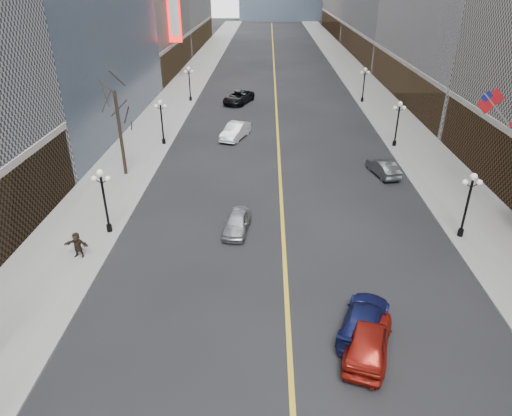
# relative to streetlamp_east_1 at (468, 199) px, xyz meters

# --- Properties ---
(sidewalk_east) EXTENTS (6.00, 230.00, 0.15)m
(sidewalk_east) POSITION_rel_streetlamp_east_1_xyz_m (2.20, 40.00, -2.83)
(sidewalk_east) COLOR gray
(sidewalk_east) RESTS_ON ground
(sidewalk_west) EXTENTS (6.00, 230.00, 0.15)m
(sidewalk_west) POSITION_rel_streetlamp_east_1_xyz_m (-25.80, 40.00, -2.83)
(sidewalk_west) COLOR gray
(sidewalk_west) RESTS_ON ground
(lane_line) EXTENTS (0.25, 200.00, 0.02)m
(lane_line) POSITION_rel_streetlamp_east_1_xyz_m (-11.80, 50.00, -2.89)
(lane_line) COLOR gold
(lane_line) RESTS_ON ground
(streetlamp_east_1) EXTENTS (1.26, 0.44, 4.52)m
(streetlamp_east_1) POSITION_rel_streetlamp_east_1_xyz_m (0.00, 0.00, 0.00)
(streetlamp_east_1) COLOR black
(streetlamp_east_1) RESTS_ON sidewalk_east
(streetlamp_east_2) EXTENTS (1.26, 0.44, 4.52)m
(streetlamp_east_2) POSITION_rel_streetlamp_east_1_xyz_m (0.00, 18.00, 0.00)
(streetlamp_east_2) COLOR black
(streetlamp_east_2) RESTS_ON sidewalk_east
(streetlamp_east_3) EXTENTS (1.26, 0.44, 4.52)m
(streetlamp_east_3) POSITION_rel_streetlamp_east_1_xyz_m (0.00, 36.00, 0.00)
(streetlamp_east_3) COLOR black
(streetlamp_east_3) RESTS_ON sidewalk_east
(streetlamp_west_1) EXTENTS (1.26, 0.44, 4.52)m
(streetlamp_west_1) POSITION_rel_streetlamp_east_1_xyz_m (-23.60, 0.00, 0.00)
(streetlamp_west_1) COLOR black
(streetlamp_west_1) RESTS_ON sidewalk_west
(streetlamp_west_2) EXTENTS (1.26, 0.44, 4.52)m
(streetlamp_west_2) POSITION_rel_streetlamp_east_1_xyz_m (-23.60, 18.00, 0.00)
(streetlamp_west_2) COLOR black
(streetlamp_west_2) RESTS_ON sidewalk_west
(streetlamp_west_3) EXTENTS (1.26, 0.44, 4.52)m
(streetlamp_west_3) POSITION_rel_streetlamp_east_1_xyz_m (-23.60, 36.00, 0.00)
(streetlamp_west_3) COLOR black
(streetlamp_west_3) RESTS_ON sidewalk_west
(flag_5) EXTENTS (2.87, 0.12, 2.87)m
(flag_5) POSITION_rel_streetlamp_east_1_xyz_m (3.51, 7.00, 4.39)
(flag_5) COLOR #B2B2B7
(flag_5) RESTS_ON ground
(theatre_marquee) EXTENTS (2.00, 0.55, 12.00)m
(theatre_marquee) POSITION_rel_streetlamp_east_1_xyz_m (-27.68, 50.00, 9.10)
(theatre_marquee) COLOR red
(theatre_marquee) RESTS_ON ground
(tree_west_far) EXTENTS (3.60, 3.60, 7.92)m
(tree_west_far) POSITION_rel_streetlamp_east_1_xyz_m (-25.30, 10.00, 3.34)
(tree_west_far) COLOR #2D231C
(tree_west_far) RESTS_ON sidewalk_west
(car_nb_near) EXTENTS (2.05, 4.15, 1.36)m
(car_nb_near) POSITION_rel_streetlamp_east_1_xyz_m (-14.96, 0.53, -2.22)
(car_nb_near) COLOR #9B9DA2
(car_nb_near) RESTS_ON ground
(car_nb_mid) EXTENTS (3.22, 5.28, 1.64)m
(car_nb_mid) POSITION_rel_streetlamp_east_1_xyz_m (-16.36, 20.28, -2.08)
(car_nb_mid) COLOR silver
(car_nb_mid) RESTS_ON ground
(car_nb_far) EXTENTS (4.57, 6.39, 1.62)m
(car_nb_far) POSITION_rel_streetlamp_east_1_xyz_m (-16.92, 35.21, -2.09)
(car_nb_far) COLOR black
(car_nb_far) RESTS_ON ground
(car_sb_near) EXTENTS (3.61, 5.21, 1.40)m
(car_sb_near) POSITION_rel_streetlamp_east_1_xyz_m (-8.13, -9.19, -2.20)
(car_sb_near) COLOR #151B50
(car_sb_near) RESTS_ON ground
(car_sb_mid) EXTENTS (3.30, 5.16, 1.64)m
(car_sb_mid) POSITION_rel_streetlamp_east_1_xyz_m (-8.21, -10.60, -2.08)
(car_sb_mid) COLOR maroon
(car_sb_mid) RESTS_ON ground
(car_sb_far) EXTENTS (2.39, 4.39, 1.37)m
(car_sb_far) POSITION_rel_streetlamp_east_1_xyz_m (-2.80, 10.61, -2.22)
(car_sb_far) COLOR #444A4B
(car_sb_far) RESTS_ON ground
(ped_west_far) EXTENTS (1.59, 0.62, 1.67)m
(ped_west_far) POSITION_rel_streetlamp_east_1_xyz_m (-24.51, -3.12, -1.91)
(ped_west_far) COLOR black
(ped_west_far) RESTS_ON sidewalk_west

